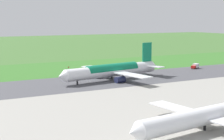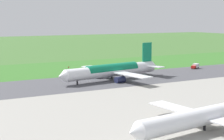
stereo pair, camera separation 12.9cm
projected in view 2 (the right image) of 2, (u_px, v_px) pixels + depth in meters
name	position (u px, v px, depth m)	size (l,w,h in m)	color
ground_plane	(105.00, 81.00, 158.37)	(800.00, 800.00, 0.00)	#3D662D
runway_asphalt	(105.00, 81.00, 158.37)	(600.00, 34.85, 0.06)	#47474C
grass_verge_foreground	(75.00, 71.00, 188.20)	(600.00, 80.00, 0.04)	#346B27
airliner_main	(113.00, 70.00, 159.64)	(53.96, 44.38, 15.88)	white
airliner_parked_mid	(206.00, 115.00, 88.14)	(46.93, 38.49, 13.70)	white
service_truck_baggage	(195.00, 66.00, 195.56)	(6.21, 4.40, 2.65)	#B21914
no_stopping_sign	(69.00, 69.00, 185.19)	(0.60, 0.10, 2.53)	slate
traffic_cone_orange	(64.00, 72.00, 181.38)	(0.40, 0.40, 0.55)	orange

